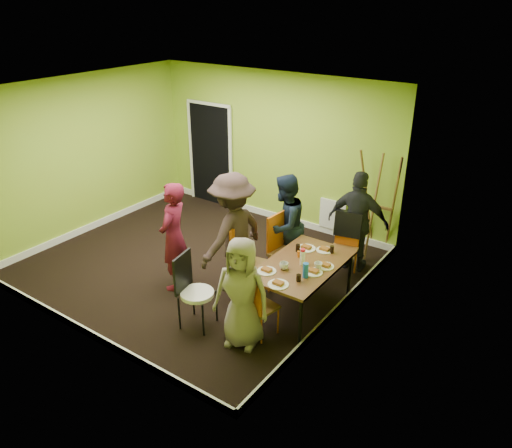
{
  "coord_description": "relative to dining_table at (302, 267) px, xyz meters",
  "views": [
    {
      "loc": [
        4.86,
        -5.27,
        4.03
      ],
      "look_at": [
        1.17,
        0.0,
        1.03
      ],
      "focal_mm": 35.0,
      "sensor_mm": 36.0,
      "label": 1
    }
  ],
  "objects": [
    {
      "name": "ground",
      "position": [
        -2.05,
        0.18,
        -0.7
      ],
      "size": [
        5.0,
        5.0,
        0.0
      ],
      "primitive_type": "plane",
      "color": "black",
      "rests_on": "ground"
    },
    {
      "name": "room_walls",
      "position": [
        -2.07,
        0.22,
        0.29
      ],
      "size": [
        5.04,
        4.54,
        2.82
      ],
      "color": "#95B52E",
      "rests_on": "ground"
    },
    {
      "name": "dining_table",
      "position": [
        0.0,
        0.0,
        0.0
      ],
      "size": [
        0.9,
        1.5,
        0.75
      ],
      "color": "black",
      "rests_on": "ground"
    },
    {
      "name": "chair_left_far",
      "position": [
        -0.63,
        0.51,
        -0.08
      ],
      "size": [
        0.49,
        0.49,
        1.09
      ],
      "rotation": [
        0.0,
        0.0,
        -1.66
      ],
      "color": "orange",
      "rests_on": "ground"
    },
    {
      "name": "chair_left_near",
      "position": [
        -0.87,
        -0.09,
        -0.09
      ],
      "size": [
        0.51,
        0.51,
        1.08
      ],
      "rotation": [
        0.0,
        0.0,
        -1.42
      ],
      "color": "orange",
      "rests_on": "ground"
    },
    {
      "name": "chair_back_end",
      "position": [
        0.02,
        1.34,
        0.01
      ],
      "size": [
        0.49,
        0.55,
        1.0
      ],
      "rotation": [
        0.0,
        0.0,
        3.35
      ],
      "color": "orange",
      "rests_on": "ground"
    },
    {
      "name": "chair_front_end",
      "position": [
        -0.18,
        -0.79,
        -0.21
      ],
      "size": [
        0.42,
        0.42,
        0.87
      ],
      "rotation": [
        0.0,
        0.0,
        -0.19
      ],
      "color": "orange",
      "rests_on": "ground"
    },
    {
      "name": "chair_bentwood",
      "position": [
        -1.02,
        -1.06,
        -0.13
      ],
      "size": [
        0.47,
        0.46,
        1.02
      ],
      "rotation": [
        0.0,
        0.0,
        -1.39
      ],
      "color": "black",
      "rests_on": "ground"
    },
    {
      "name": "easel",
      "position": [
        0.14,
        2.2,
        0.18
      ],
      "size": [
        0.71,
        0.67,
        1.78
      ],
      "color": "brown",
      "rests_on": "ground"
    },
    {
      "name": "plate_near_left",
      "position": [
        -0.17,
        0.4,
        0.06
      ],
      "size": [
        0.27,
        0.27,
        0.01
      ],
      "primitive_type": "cylinder",
      "color": "white",
      "rests_on": "dining_table"
    },
    {
      "name": "plate_near_right",
      "position": [
        -0.28,
        -0.44,
        0.06
      ],
      "size": [
        0.25,
        0.25,
        0.01
      ],
      "primitive_type": "cylinder",
      "color": "white",
      "rests_on": "dining_table"
    },
    {
      "name": "plate_far_back",
      "position": [
        0.07,
        0.5,
        0.06
      ],
      "size": [
        0.23,
        0.23,
        0.01
      ],
      "primitive_type": "cylinder",
      "color": "white",
      "rests_on": "dining_table"
    },
    {
      "name": "plate_far_front",
      "position": [
        0.02,
        -0.63,
        0.06
      ],
      "size": [
        0.26,
        0.26,
        0.01
      ],
      "primitive_type": "cylinder",
      "color": "white",
      "rests_on": "dining_table"
    },
    {
      "name": "plate_wall_back",
      "position": [
        0.29,
        0.1,
        0.06
      ],
      "size": [
        0.23,
        0.23,
        0.01
      ],
      "primitive_type": "cylinder",
      "color": "white",
      "rests_on": "dining_table"
    },
    {
      "name": "plate_wall_front",
      "position": [
        0.23,
        -0.12,
        0.06
      ],
      "size": [
        0.24,
        0.24,
        0.01
      ],
      "primitive_type": "cylinder",
      "color": "white",
      "rests_on": "dining_table"
    },
    {
      "name": "thermos",
      "position": [
        0.01,
        -0.02,
        0.15
      ],
      "size": [
        0.07,
        0.07,
        0.2
      ],
      "primitive_type": "cylinder",
      "color": "white",
      "rests_on": "dining_table"
    },
    {
      "name": "blue_bottle",
      "position": [
        0.2,
        -0.28,
        0.15
      ],
      "size": [
        0.07,
        0.07,
        0.2
      ],
      "primitive_type": "cylinder",
      "color": "blue",
      "rests_on": "dining_table"
    },
    {
      "name": "orange_bottle",
      "position": [
        -0.14,
        0.13,
        0.1
      ],
      "size": [
        0.03,
        0.03,
        0.09
      ],
      "primitive_type": "cylinder",
      "color": "orange",
      "rests_on": "dining_table"
    },
    {
      "name": "glass_mid",
      "position": [
        -0.23,
        0.27,
        0.11
      ],
      "size": [
        0.06,
        0.06,
        0.11
      ],
      "primitive_type": "cylinder",
      "color": "black",
      "rests_on": "dining_table"
    },
    {
      "name": "glass_back",
      "position": [
        0.18,
        0.5,
        0.11
      ],
      "size": [
        0.06,
        0.06,
        0.11
      ],
      "primitive_type": "cylinder",
      "color": "black",
      "rests_on": "dining_table"
    },
    {
      "name": "glass_front",
      "position": [
        0.18,
        -0.41,
        0.1
      ],
      "size": [
        0.06,
        0.06,
        0.09
      ],
      "primitive_type": "cylinder",
      "color": "black",
      "rests_on": "dining_table"
    },
    {
      "name": "cup_a",
      "position": [
        -0.13,
        -0.26,
        0.1
      ],
      "size": [
        0.12,
        0.12,
        0.09
      ],
      "primitive_type": "imported",
      "color": "white",
      "rests_on": "dining_table"
    },
    {
      "name": "cup_b",
      "position": [
        0.24,
        -0.01,
        0.1
      ],
      "size": [
        0.11,
        0.11,
        0.1
      ],
      "primitive_type": "imported",
      "color": "white",
      "rests_on": "dining_table"
    },
    {
      "name": "person_standing",
      "position": [
        -1.86,
        -0.49,
        0.13
      ],
      "size": [
        0.56,
        0.69,
        1.64
      ],
      "primitive_type": "imported",
      "rotation": [
        0.0,
        0.0,
        -1.25
      ],
      "color": "#570E21",
      "rests_on": "ground"
    },
    {
      "name": "person_left_far",
      "position": [
        -0.77,
        0.78,
        0.11
      ],
      "size": [
        0.64,
        0.8,
        1.61
      ],
      "primitive_type": "imported",
      "rotation": [
        0.0,
        0.0,
        -1.53
      ],
      "color": "#141E32",
      "rests_on": "ground"
    },
    {
      "name": "person_left_near",
      "position": [
        -1.12,
        -0.06,
        0.21
      ],
      "size": [
        0.75,
        1.21,
        1.8
      ],
      "primitive_type": "imported",
      "rotation": [
        0.0,
        0.0,
        -1.64
      ],
      "color": "#312220",
      "rests_on": "ground"
    },
    {
      "name": "person_back_end",
      "position": [
        0.1,
        1.53,
        0.12
      ],
      "size": [
        0.99,
        0.52,
        1.62
      ],
      "primitive_type": "imported",
      "rotation": [
        0.0,
        0.0,
        3.28
      ],
      "color": "black",
      "rests_on": "ground"
    },
    {
      "name": "person_front_end",
      "position": [
        -0.26,
        -1.01,
        0.03
      ],
      "size": [
        0.81,
        0.63,
        1.45
      ],
      "primitive_type": "imported",
      "rotation": [
        0.0,
        0.0,
        0.26
      ],
      "color": "gray",
      "rests_on": "ground"
    }
  ]
}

